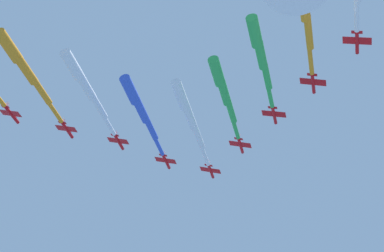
{
  "coord_description": "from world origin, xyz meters",
  "views": [
    {
      "loc": [
        98.47,
        -96.71,
        31.09
      ],
      "look_at": [
        0.0,
        0.0,
        151.09
      ],
      "focal_mm": 49.01,
      "sensor_mm": 36.0,
      "label": 1
    }
  ],
  "objects_px": {
    "jet_port_inner": "(141,111)",
    "jet_port_outer": "(26,70)",
    "jet_starboard_mid": "(261,56)",
    "jet_starboard_inner": "(224,93)",
    "jet_starboard_outer": "(304,2)",
    "jet_lead": "(190,117)",
    "jet_port_mid": "(86,87)"
  },
  "relations": [
    {
      "from": "jet_port_inner",
      "to": "jet_port_outer",
      "type": "height_order",
      "value": "jet_port_outer"
    },
    {
      "from": "jet_port_inner",
      "to": "jet_starboard_mid",
      "type": "distance_m",
      "value": 44.2
    },
    {
      "from": "jet_port_inner",
      "to": "jet_starboard_inner",
      "type": "height_order",
      "value": "jet_starboard_inner"
    },
    {
      "from": "jet_port_inner",
      "to": "jet_starboard_outer",
      "type": "bearing_deg",
      "value": 4.06
    },
    {
      "from": "jet_lead",
      "to": "jet_starboard_mid",
      "type": "bearing_deg",
      "value": -6.13
    },
    {
      "from": "jet_lead",
      "to": "jet_starboard_mid",
      "type": "relative_size",
      "value": 1.13
    },
    {
      "from": "jet_port_mid",
      "to": "jet_port_outer",
      "type": "bearing_deg",
      "value": -106.61
    },
    {
      "from": "jet_port_inner",
      "to": "jet_port_outer",
      "type": "bearing_deg",
      "value": -107.23
    },
    {
      "from": "jet_starboard_inner",
      "to": "jet_port_mid",
      "type": "relative_size",
      "value": 0.97
    },
    {
      "from": "jet_lead",
      "to": "jet_starboard_outer",
      "type": "distance_m",
      "value": 57.26
    },
    {
      "from": "jet_port_mid",
      "to": "jet_starboard_outer",
      "type": "bearing_deg",
      "value": 18.25
    },
    {
      "from": "jet_lead",
      "to": "jet_port_mid",
      "type": "bearing_deg",
      "value": -111.74
    },
    {
      "from": "jet_starboard_inner",
      "to": "jet_port_mid",
      "type": "distance_m",
      "value": 45.05
    },
    {
      "from": "jet_starboard_mid",
      "to": "jet_port_inner",
      "type": "bearing_deg",
      "value": -164.65
    },
    {
      "from": "jet_starboard_inner",
      "to": "jet_starboard_mid",
      "type": "xyz_separation_m",
      "value": [
        18.54,
        -3.47,
        0.47
      ]
    },
    {
      "from": "jet_lead",
      "to": "jet_port_outer",
      "type": "height_order",
      "value": "jet_lead"
    },
    {
      "from": "jet_starboard_outer",
      "to": "jet_port_mid",
      "type": "bearing_deg",
      "value": -161.75
    },
    {
      "from": "jet_starboard_inner",
      "to": "jet_port_outer",
      "type": "relative_size",
      "value": 0.97
    },
    {
      "from": "jet_lead",
      "to": "jet_starboard_mid",
      "type": "distance_m",
      "value": 35.19
    },
    {
      "from": "jet_port_mid",
      "to": "jet_starboard_outer",
      "type": "height_order",
      "value": "jet_port_mid"
    },
    {
      "from": "jet_port_mid",
      "to": "jet_port_outer",
      "type": "height_order",
      "value": "jet_port_mid"
    },
    {
      "from": "jet_starboard_outer",
      "to": "jet_port_outer",
      "type": "bearing_deg",
      "value": -151.12
    },
    {
      "from": "jet_starboard_inner",
      "to": "jet_starboard_mid",
      "type": "relative_size",
      "value": 1.01
    },
    {
      "from": "jet_starboard_inner",
      "to": "jet_starboard_outer",
      "type": "height_order",
      "value": "jet_starboard_inner"
    },
    {
      "from": "jet_port_mid",
      "to": "jet_starboard_mid",
      "type": "relative_size",
      "value": 1.04
    },
    {
      "from": "jet_lead",
      "to": "jet_port_inner",
      "type": "relative_size",
      "value": 1.1
    },
    {
      "from": "jet_lead",
      "to": "jet_starboard_outer",
      "type": "bearing_deg",
      "value": -10.99
    },
    {
      "from": "jet_starboard_inner",
      "to": "jet_lead",
      "type": "bearing_deg",
      "value": 178.99
    },
    {
      "from": "jet_port_inner",
      "to": "jet_starboard_inner",
      "type": "relative_size",
      "value": 1.02
    },
    {
      "from": "jet_starboard_outer",
      "to": "jet_starboard_inner",
      "type": "bearing_deg",
      "value": 165.04
    },
    {
      "from": "jet_starboard_mid",
      "to": "jet_port_outer",
      "type": "relative_size",
      "value": 0.96
    },
    {
      "from": "jet_lead",
      "to": "jet_port_mid",
      "type": "distance_m",
      "value": 36.52
    }
  ]
}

